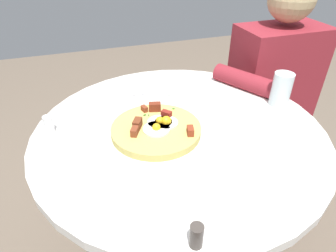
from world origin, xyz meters
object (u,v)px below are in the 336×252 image
breakfast_pizza (156,128)px  knife (131,85)px  fork (140,84)px  water_glass (281,89)px  pizza_plate (156,134)px  dining_table (178,168)px  bread_plate (186,90)px  pepper_shaker (196,236)px  salt_shaker (49,124)px  person_seated (266,112)px

breakfast_pizza → knife: breakfast_pizza is taller
fork → water_glass: (0.44, -0.30, 0.05)m
pizza_plate → water_glass: (0.47, 0.05, 0.05)m
dining_table → knife: size_ratio=5.10×
dining_table → bread_plate: (0.11, 0.23, 0.18)m
breakfast_pizza → pepper_shaker: size_ratio=4.85×
pizza_plate → breakfast_pizza: (0.00, 0.00, 0.02)m
fork → salt_shaker: salt_shaker is taller
bread_plate → pepper_shaker: size_ratio=3.02×
salt_shaker → fork: bearing=33.6°
person_seated → bread_plate: bearing=-170.3°
fork → knife: same height
water_glass → bread_plate: bearing=143.9°
salt_shaker → pepper_shaker: size_ratio=1.00×
dining_table → salt_shaker: salt_shaker is taller
salt_shaker → pepper_shaker: 0.57m
knife → bread_plate: bearing=-112.9°
person_seated → water_glass: (-0.20, -0.28, 0.30)m
person_seated → pepper_shaker: bearing=-134.5°
water_glass → dining_table: bearing=-176.2°
dining_table → water_glass: size_ratio=7.73×
breakfast_pizza → pepper_shaker: bearing=-94.7°
fork → knife: (-0.04, 0.00, 0.00)m
salt_shaker → breakfast_pizza: bearing=-21.7°
salt_shaker → pepper_shaker: same height
dining_table → fork: bearing=97.9°
breakfast_pizza → person_seated: bearing=26.3°
dining_table → salt_shaker: 0.45m
pepper_shaker → person_seated: bearing=45.5°
fork → water_glass: 0.53m
person_seated → bread_plate: (-0.47, -0.08, 0.24)m
breakfast_pizza → salt_shaker: (-0.31, 0.12, 0.00)m
water_glass → salt_shaker: water_glass is taller
fork → salt_shaker: bearing=129.2°
person_seated → knife: bearing=177.9°
fork → knife: size_ratio=1.00×
breakfast_pizza → bread_plate: 0.32m
knife → pizza_plate: bearing=-174.6°
knife → pepper_shaker: size_ratio=3.22×
person_seated → knife: size_ratio=6.31×
dining_table → pepper_shaker: pepper_shaker is taller
dining_table → breakfast_pizza: 0.22m
bread_plate → knife: bearing=151.4°
person_seated → fork: (-0.63, 0.02, 0.24)m
breakfast_pizza → pepper_shaker: (-0.03, -0.38, 0.00)m
person_seated → salt_shaker: person_seated is taller
breakfast_pizza → bread_plate: (0.19, 0.25, -0.02)m
dining_table → knife: knife is taller
fork → pepper_shaker: bearing=-179.6°
knife → salt_shaker: (-0.31, -0.23, 0.02)m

